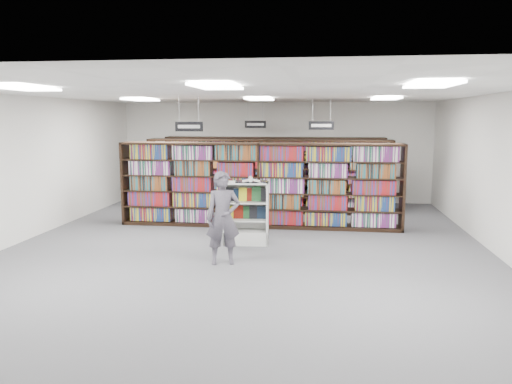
# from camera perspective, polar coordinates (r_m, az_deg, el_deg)

# --- Properties ---
(floor) EXTENTS (12.00, 12.00, 0.00)m
(floor) POSITION_cam_1_polar(r_m,az_deg,el_deg) (10.66, -0.96, -6.24)
(floor) COLOR #4E4E52
(floor) RESTS_ON ground
(ceiling) EXTENTS (10.00, 12.00, 0.10)m
(ceiling) POSITION_cam_1_polar(r_m,az_deg,el_deg) (10.33, -1.00, 11.20)
(ceiling) COLOR white
(ceiling) RESTS_ON wall_back
(wall_back) EXTENTS (10.00, 0.10, 3.20)m
(wall_back) POSITION_cam_1_polar(r_m,az_deg,el_deg) (16.31, 2.14, 4.58)
(wall_back) COLOR silver
(wall_back) RESTS_ON ground
(wall_front) EXTENTS (10.00, 0.10, 3.20)m
(wall_front) POSITION_cam_1_polar(r_m,az_deg,el_deg) (4.60, -12.10, -5.67)
(wall_front) COLOR silver
(wall_front) RESTS_ON ground
(wall_left) EXTENTS (0.10, 12.00, 3.20)m
(wall_left) POSITION_cam_1_polar(r_m,az_deg,el_deg) (12.16, -25.00, 2.45)
(wall_left) COLOR silver
(wall_left) RESTS_ON ground
(wall_right) EXTENTS (0.10, 12.00, 3.20)m
(wall_right) POSITION_cam_1_polar(r_m,az_deg,el_deg) (10.84, 26.19, 1.73)
(wall_right) COLOR silver
(wall_right) RESTS_ON ground
(bookshelf_row_near) EXTENTS (7.00, 0.60, 2.10)m
(bookshelf_row_near) POSITION_cam_1_polar(r_m,az_deg,el_deg) (12.41, 0.39, 0.80)
(bookshelf_row_near) COLOR black
(bookshelf_row_near) RESTS_ON floor
(bookshelf_row_mid) EXTENTS (7.00, 0.60, 2.10)m
(bookshelf_row_mid) POSITION_cam_1_polar(r_m,az_deg,el_deg) (14.38, 1.38, 1.85)
(bookshelf_row_mid) COLOR black
(bookshelf_row_mid) RESTS_ON floor
(bookshelf_row_far) EXTENTS (7.00, 0.60, 2.10)m
(bookshelf_row_far) POSITION_cam_1_polar(r_m,az_deg,el_deg) (16.06, 2.02, 2.55)
(bookshelf_row_far) COLOR black
(bookshelf_row_far) RESTS_ON floor
(aisle_sign_left) EXTENTS (0.65, 0.02, 0.80)m
(aisle_sign_left) POSITION_cam_1_polar(r_m,az_deg,el_deg) (11.60, -7.66, 7.53)
(aisle_sign_left) COLOR #B2B2B7
(aisle_sign_left) RESTS_ON ceiling
(aisle_sign_right) EXTENTS (0.65, 0.02, 0.80)m
(aisle_sign_right) POSITION_cam_1_polar(r_m,az_deg,el_deg) (13.20, 7.47, 7.64)
(aisle_sign_right) COLOR #B2B2B7
(aisle_sign_right) RESTS_ON ceiling
(aisle_sign_center) EXTENTS (0.65, 0.02, 0.80)m
(aisle_sign_center) POSITION_cam_1_polar(r_m,az_deg,el_deg) (15.34, -0.08, 7.82)
(aisle_sign_center) COLOR #B2B2B7
(aisle_sign_center) RESTS_ON ceiling
(troffer_front_left) EXTENTS (0.60, 1.20, 0.04)m
(troffer_front_left) POSITION_cam_1_polar(r_m,az_deg,el_deg) (8.51, -25.06, 10.73)
(troffer_front_left) COLOR white
(troffer_front_left) RESTS_ON ceiling
(troffer_front_center) EXTENTS (0.60, 1.20, 0.04)m
(troffer_front_center) POSITION_cam_1_polar(r_m,az_deg,el_deg) (7.37, -4.52, 11.95)
(troffer_front_center) COLOR white
(troffer_front_center) RESTS_ON ceiling
(troffer_front_right) EXTENTS (0.60, 1.20, 0.04)m
(troffer_front_right) POSITION_cam_1_polar(r_m,az_deg,el_deg) (7.37, 19.47, 11.51)
(troffer_front_right) COLOR white
(troffer_front_right) RESTS_ON ceiling
(troffer_back_left) EXTENTS (0.60, 1.20, 0.04)m
(troffer_back_left) POSITION_cam_1_polar(r_m,az_deg,el_deg) (13.02, -13.04, 10.25)
(troffer_back_left) COLOR white
(troffer_back_left) RESTS_ON ceiling
(troffer_back_center) EXTENTS (0.60, 1.20, 0.04)m
(troffer_back_center) POSITION_cam_1_polar(r_m,az_deg,el_deg) (12.30, 0.40, 10.58)
(troffer_back_center) COLOR white
(troffer_back_center) RESTS_ON ceiling
(troffer_back_right) EXTENTS (0.60, 1.20, 0.04)m
(troffer_back_right) POSITION_cam_1_polar(r_m,az_deg,el_deg) (12.30, 14.64, 10.31)
(troffer_back_right) COLOR white
(troffer_back_right) RESTS_ON ceiling
(endcap_display) EXTENTS (0.99, 0.54, 1.35)m
(endcap_display) POSITION_cam_1_polar(r_m,az_deg,el_deg) (10.83, -1.12, -3.46)
(endcap_display) COLOR silver
(endcap_display) RESTS_ON floor
(open_book) EXTENTS (0.73, 0.49, 0.13)m
(open_book) POSITION_cam_1_polar(r_m,az_deg,el_deg) (10.66, -0.57, 1.31)
(open_book) COLOR black
(open_book) RESTS_ON endcap_display
(shopper) EXTENTS (0.72, 0.57, 1.74)m
(shopper) POSITION_cam_1_polar(r_m,az_deg,el_deg) (9.27, -3.78, -2.99)
(shopper) COLOR #514C56
(shopper) RESTS_ON floor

